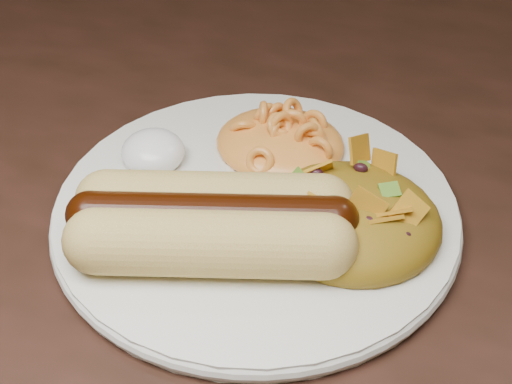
% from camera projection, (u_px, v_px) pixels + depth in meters
% --- Properties ---
extents(table, '(1.60, 0.90, 0.75)m').
position_uv_depth(table, '(204.00, 243.00, 0.61)').
color(table, black).
rests_on(table, floor).
extents(plate, '(0.32, 0.32, 0.01)m').
position_uv_depth(plate, '(256.00, 212.00, 0.49)').
color(plate, silver).
rests_on(plate, table).
extents(hotdog, '(0.14, 0.11, 0.04)m').
position_uv_depth(hotdog, '(212.00, 222.00, 0.45)').
color(hotdog, '#EAD574').
rests_on(hotdog, plate).
extents(mac_and_cheese, '(0.10, 0.09, 0.03)m').
position_uv_depth(mac_and_cheese, '(280.00, 128.00, 0.52)').
color(mac_and_cheese, orange).
rests_on(mac_and_cheese, plate).
extents(sour_cream, '(0.06, 0.06, 0.03)m').
position_uv_depth(sour_cream, '(152.00, 146.00, 0.51)').
color(sour_cream, white).
rests_on(sour_cream, plate).
extents(taco_salad, '(0.11, 0.10, 0.05)m').
position_uv_depth(taco_salad, '(352.00, 206.00, 0.46)').
color(taco_salad, '#9A3C08').
rests_on(taco_salad, plate).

